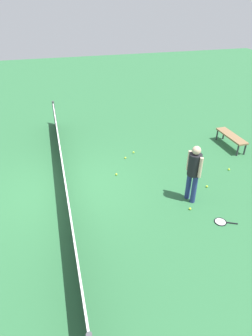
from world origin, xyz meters
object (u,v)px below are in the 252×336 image
tennis_ball_baseline (125,158)px  tennis_ball_stray_right (190,209)px  tennis_ball_stray_left (116,174)px  tennis_ball_near_player (229,169)px  tennis_ball_midcourt (134,152)px  tennis_ball_by_net (207,186)px  tennis_racket_near_player (221,222)px  player_near_side (194,170)px  courtside_bench (231,137)px

tennis_ball_baseline → tennis_ball_stray_right: bearing=-162.6°
tennis_ball_stray_left → tennis_ball_near_player: bearing=-100.4°
tennis_ball_midcourt → tennis_ball_baseline: (-0.32, 0.39, 0.00)m
tennis_ball_by_net → tennis_ball_baseline: (2.31, 1.92, 0.00)m
tennis_racket_near_player → tennis_ball_by_net: tennis_ball_by_net is taller
player_near_side → tennis_ball_by_net: bearing=-62.0°
tennis_racket_near_player → tennis_ball_stray_left: tennis_ball_stray_left is taller
tennis_ball_midcourt → tennis_ball_stray_right: size_ratio=1.00×
tennis_ball_midcourt → tennis_ball_by_net: bearing=-149.8°
tennis_ball_near_player → tennis_ball_stray_left: 3.72m
player_near_side → tennis_racket_near_player: (-1.07, -0.38, -1.00)m
tennis_ball_by_net → tennis_ball_stray_left: bearing=61.3°
tennis_ball_stray_right → tennis_ball_near_player: bearing=-54.7°
tennis_ball_baseline → tennis_ball_stray_left: size_ratio=1.00×
tennis_ball_stray_left → tennis_ball_stray_right: 2.66m
tennis_racket_near_player → tennis_ball_stray_right: 0.87m
tennis_ball_by_net → tennis_ball_stray_right: bearing=130.8°
player_near_side → courtside_bench: size_ratio=1.12×
tennis_racket_near_player → tennis_ball_midcourt: (4.11, 1.15, 0.02)m
tennis_ball_baseline → courtside_bench: courtside_bench is taller
tennis_racket_near_player → tennis_ball_baseline: size_ratio=9.08×
tennis_ball_stray_left → player_near_side: bearing=-135.9°
tennis_racket_near_player → courtside_bench: courtside_bench is taller
tennis_ball_stray_left → tennis_ball_stray_right: same height
tennis_racket_near_player → tennis_ball_baseline: 4.09m
tennis_ball_near_player → tennis_ball_baseline: 3.50m
tennis_ball_midcourt → courtside_bench: size_ratio=0.04×
tennis_ball_midcourt → tennis_ball_stray_left: (-1.27, 0.95, 0.00)m
tennis_ball_by_net → tennis_ball_baseline: same height
tennis_ball_near_player → tennis_ball_midcourt: same height
tennis_ball_baseline → tennis_racket_near_player: bearing=-157.9°
tennis_ball_stray_left → tennis_ball_by_net: bearing=-118.7°
tennis_ball_baseline → tennis_ball_stray_left: same height
tennis_ball_near_player → tennis_ball_baseline: (1.63, 3.10, 0.00)m
tennis_racket_near_player → tennis_ball_stray_left: (2.84, 2.09, 0.02)m
tennis_ball_stray_right → player_near_side: bearing=-23.7°
tennis_ball_by_net → tennis_ball_stray_left: 2.83m
courtside_bench → tennis_ball_stray_left: bearing=100.0°
tennis_ball_near_player → tennis_ball_stray_left: same height
tennis_ball_near_player → courtside_bench: (1.48, -0.95, 0.38)m
tennis_racket_near_player → courtside_bench: bearing=-34.5°
player_near_side → tennis_ball_by_net: 1.31m
tennis_ball_stray_left → tennis_ball_baseline: bearing=-30.2°
tennis_ball_near_player → courtside_bench: courtside_bench is taller
player_near_side → tennis_ball_baseline: (2.72, 1.16, -0.98)m
player_near_side → tennis_ball_midcourt: (3.04, 0.76, -0.98)m
courtside_bench → tennis_ball_near_player: bearing=147.4°
tennis_ball_midcourt → tennis_ball_stray_left: 1.58m
tennis_racket_near_player → tennis_ball_near_player: bearing=-35.8°
tennis_racket_near_player → tennis_ball_near_player: (2.17, -1.56, 0.02)m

